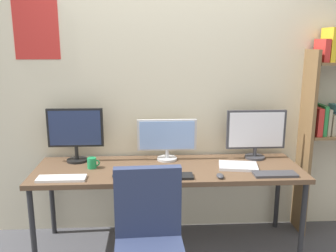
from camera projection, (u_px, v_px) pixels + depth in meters
name	position (u px, v px, depth m)	size (l,w,h in m)	color
wall_back	(166.00, 95.00, 3.34)	(4.65, 0.11, 2.60)	beige
desk	(168.00, 173.00, 3.07)	(2.25, 0.68, 0.74)	brown
monitor_left	(75.00, 131.00, 3.16)	(0.48, 0.18, 0.48)	black
monitor_center	(167.00, 138.00, 3.22)	(0.53, 0.18, 0.37)	silver
monitor_right	(256.00, 132.00, 3.25)	(0.54, 0.18, 0.45)	#38383D
keyboard_left	(61.00, 178.00, 2.78)	(0.37, 0.13, 0.02)	silver
keyboard_center	(170.00, 176.00, 2.83)	(0.36, 0.13, 0.02)	black
keyboard_right	(275.00, 174.00, 2.87)	(0.34, 0.13, 0.02)	#38383D
mouse_left_side	(116.00, 175.00, 2.83)	(0.06, 0.10, 0.03)	black
mouse_right_side	(220.00, 176.00, 2.82)	(0.06, 0.10, 0.03)	#38383D
laptop_closed	(238.00, 166.00, 3.06)	(0.32, 0.22, 0.02)	silver
coffee_mug	(92.00, 163.00, 3.03)	(0.11, 0.08, 0.09)	#1E8C4C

